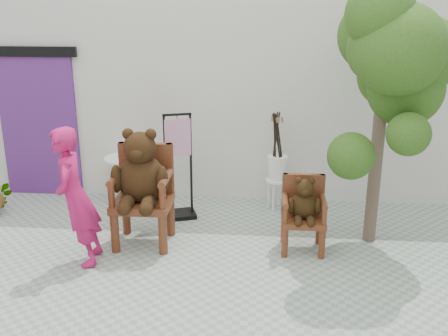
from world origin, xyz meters
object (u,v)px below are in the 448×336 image
(chair_small, at_px, (304,207))
(tree, at_px, (394,60))
(chair_big, at_px, (142,179))
(person, at_px, (76,198))
(display_stand, at_px, (179,178))
(cafe_table, at_px, (125,174))
(stool_bucket, at_px, (277,167))

(chair_small, distance_m, tree, 2.02)
(chair_big, bearing_deg, person, -137.60)
(chair_big, height_order, display_stand, display_stand)
(chair_big, bearing_deg, display_stand, 70.06)
(person, relative_size, tree, 0.51)
(tree, bearing_deg, person, -166.43)
(person, bearing_deg, tree, 95.75)
(chair_big, bearing_deg, tree, 5.58)
(display_stand, xyz_separation_m, tree, (2.67, -0.57, 1.73))
(cafe_table, xyz_separation_m, display_stand, (0.93, -0.55, 0.14))
(stool_bucket, relative_size, tree, 0.45)
(tree, bearing_deg, cafe_table, 162.76)
(display_stand, height_order, tree, tree)
(chair_small, height_order, display_stand, display_stand)
(chair_big, distance_m, person, 0.87)
(person, xyz_separation_m, stool_bucket, (2.34, 1.87, -0.18))
(chair_small, distance_m, person, 2.72)
(chair_big, xyz_separation_m, display_stand, (0.31, 0.86, -0.27))
(cafe_table, bearing_deg, person, -90.66)
(chair_small, xyz_separation_m, display_stand, (-1.70, 0.89, 0.01))
(display_stand, bearing_deg, chair_small, -45.77)
(person, height_order, stool_bucket, person)
(person, relative_size, display_stand, 1.09)
(stool_bucket, bearing_deg, tree, -37.85)
(cafe_table, bearing_deg, chair_big, -66.39)
(cafe_table, relative_size, stool_bucket, 0.48)
(chair_small, relative_size, person, 0.58)
(person, distance_m, cafe_table, 2.03)
(display_stand, height_order, stool_bucket, display_stand)
(person, bearing_deg, cafe_table, 171.53)
(cafe_table, bearing_deg, stool_bucket, -2.92)
(chair_small, relative_size, stool_bucket, 0.66)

